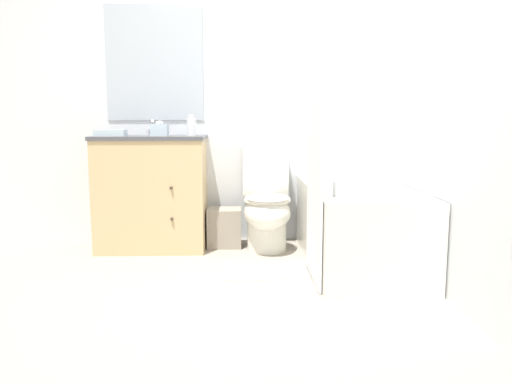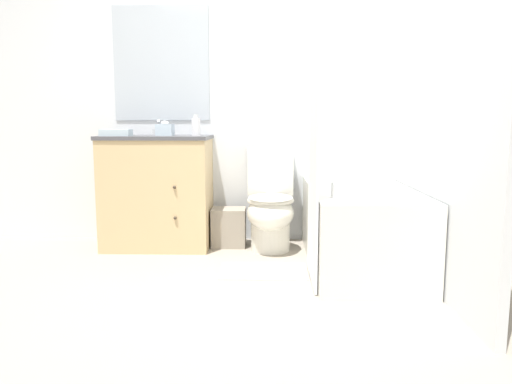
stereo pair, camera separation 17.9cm
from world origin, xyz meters
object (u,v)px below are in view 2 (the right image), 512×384
(hand_towel_folded, at_px, (116,133))
(bath_mat, at_px, (263,272))
(bath_towel_folded, at_px, (360,191))
(toilet, at_px, (270,205))
(soap_dispenser, at_px, (196,126))
(wastebasket, at_px, (229,227))
(bathtub, at_px, (359,226))
(vanity_cabinet, at_px, (158,191))
(sink_faucet, at_px, (161,131))
(tissue_box, at_px, (165,130))

(hand_towel_folded, bearing_deg, bath_mat, -25.86)
(hand_towel_folded, bearing_deg, bath_towel_folded, -26.71)
(toilet, xyz_separation_m, soap_dispenser, (-0.58, 0.04, 0.62))
(wastebasket, distance_m, bath_mat, 0.79)
(bathtub, height_order, wastebasket, bathtub)
(vanity_cabinet, xyz_separation_m, hand_towel_folded, (-0.27, -0.15, 0.47))
(bathtub, bearing_deg, wastebasket, 152.02)
(sink_faucet, relative_size, bath_mat, 0.24)
(vanity_cabinet, xyz_separation_m, toilet, (0.91, -0.07, -0.10))
(bath_towel_folded, relative_size, bath_mat, 0.55)
(sink_faucet, bearing_deg, soap_dispenser, -32.76)
(sink_faucet, xyz_separation_m, bathtub, (1.53, -0.66, -0.65))
(tissue_box, height_order, bath_towel_folded, tissue_box)
(sink_faucet, bearing_deg, toilet, -15.24)
(tissue_box, bearing_deg, bath_mat, -41.72)
(sink_faucet, relative_size, bathtub, 0.09)
(toilet, distance_m, bathtub, 0.75)
(bathtub, height_order, tissue_box, tissue_box)
(toilet, distance_m, soap_dispenser, 0.85)
(bath_towel_folded, bearing_deg, tissue_box, 143.42)
(bathtub, relative_size, bath_mat, 2.59)
(wastebasket, xyz_separation_m, soap_dispenser, (-0.25, -0.06, 0.82))
(sink_faucet, xyz_separation_m, hand_towel_folded, (-0.27, -0.33, -0.01))
(bathtub, distance_m, bath_towel_folded, 0.62)
(sink_faucet, height_order, tissue_box, sink_faucet)
(toilet, relative_size, tissue_box, 5.86)
(wastebasket, xyz_separation_m, bath_towel_folded, (0.87, -1.04, 0.45))
(soap_dispenser, bearing_deg, bath_towel_folded, -41.36)
(sink_faucet, height_order, bath_mat, sink_faucet)
(bath_towel_folded, height_order, bath_mat, bath_towel_folded)
(sink_faucet, xyz_separation_m, tissue_box, (0.07, -0.17, 0.01))
(vanity_cabinet, bearing_deg, tissue_box, -1.48)
(tissue_box, xyz_separation_m, bath_towel_folded, (1.37, -1.01, -0.35))
(bath_towel_folded, bearing_deg, wastebasket, 129.90)
(wastebasket, distance_m, bath_towel_folded, 1.42)
(bath_mat, bearing_deg, vanity_cabinet, 140.65)
(bath_mat, bearing_deg, bath_towel_folded, -28.33)
(sink_faucet, distance_m, bath_towel_folded, 1.89)
(vanity_cabinet, relative_size, sink_faucet, 6.34)
(bath_mat, bearing_deg, tissue_box, 138.28)
(bathtub, distance_m, bath_mat, 0.76)
(vanity_cabinet, distance_m, tissue_box, 0.49)
(soap_dispenser, relative_size, bath_towel_folded, 0.52)
(tissue_box, height_order, soap_dispenser, soap_dispenser)
(hand_towel_folded, bearing_deg, tissue_box, 23.87)
(wastebasket, bearing_deg, tissue_box, -177.21)
(bathtub, relative_size, tissue_box, 10.96)
(vanity_cabinet, height_order, soap_dispenser, soap_dispenser)
(bath_towel_folded, xyz_separation_m, bath_mat, (-0.58, 0.31, -0.59))
(toilet, distance_m, wastebasket, 0.40)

